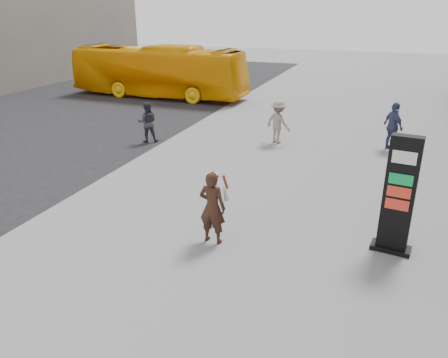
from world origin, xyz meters
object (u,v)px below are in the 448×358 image
(info_pylon, at_px, (399,196))
(woman, at_px, (213,206))
(pedestrian_a, at_px, (147,122))
(pedestrian_c, at_px, (393,126))
(pedestrian_b, at_px, (278,122))
(bus, at_px, (158,71))

(info_pylon, xyz_separation_m, woman, (-3.88, -1.00, -0.44))
(pedestrian_a, xyz_separation_m, pedestrian_c, (9.16, 2.26, 0.10))
(pedestrian_b, relative_size, pedestrian_c, 0.94)
(woman, distance_m, bus, 17.97)
(woman, height_order, pedestrian_a, woman)
(bus, xyz_separation_m, pedestrian_c, (13.29, -6.39, -0.59))
(info_pylon, xyz_separation_m, pedestrian_a, (-9.27, 5.58, -0.52))
(info_pylon, relative_size, bus, 0.25)
(info_pylon, relative_size, pedestrian_b, 1.56)
(pedestrian_c, bearing_deg, woman, 122.19)
(pedestrian_b, bearing_deg, pedestrian_a, 43.83)
(pedestrian_a, relative_size, pedestrian_c, 0.89)
(info_pylon, distance_m, pedestrian_a, 10.83)
(info_pylon, bearing_deg, woman, -157.58)
(info_pylon, height_order, bus, bus)
(bus, relative_size, pedestrian_b, 6.34)
(pedestrian_a, relative_size, pedestrian_b, 0.95)
(pedestrian_a, height_order, pedestrian_c, pedestrian_c)
(pedestrian_a, xyz_separation_m, pedestrian_b, (4.91, 1.66, 0.04))
(pedestrian_c, bearing_deg, pedestrian_b, 63.34)
(info_pylon, bearing_deg, pedestrian_a, 156.92)
(woman, xyz_separation_m, pedestrian_b, (-0.48, 8.24, -0.04))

